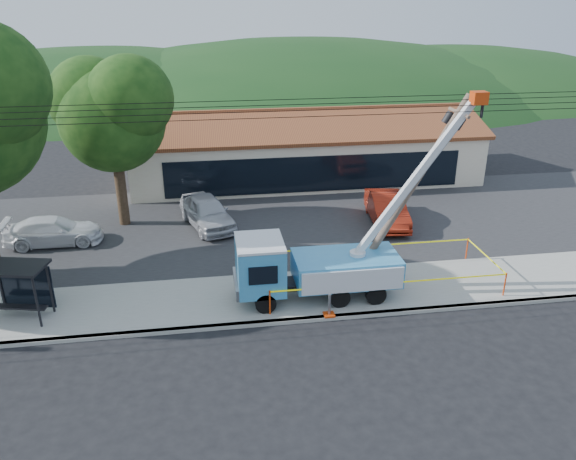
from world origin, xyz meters
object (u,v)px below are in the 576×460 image
at_px(utility_truck, 313,265).
at_px(car_red, 386,224).
at_px(bus_shelter, 18,278).
at_px(car_silver, 208,228).
at_px(leaning_pole, 413,186).
at_px(car_white, 56,245).

distance_m(utility_truck, car_red, 9.19).
xyz_separation_m(bus_shelter, car_silver, (7.11, 8.07, -1.77)).
height_order(utility_truck, car_silver, utility_truck).
xyz_separation_m(utility_truck, bus_shelter, (-11.19, 0.16, 0.21)).
distance_m(leaning_pole, car_red, 8.21).
relative_size(leaning_pole, bus_shelter, 3.13).
bearing_deg(car_silver, car_red, -23.93).
distance_m(car_silver, car_red, 9.56).
bearing_deg(bus_shelter, car_white, 105.86).
bearing_deg(car_silver, car_white, 170.52).
bearing_deg(utility_truck, bus_shelter, 179.18).
bearing_deg(car_red, utility_truck, -120.47).
bearing_deg(car_red, car_white, -173.09).
xyz_separation_m(utility_truck, leaning_pole, (4.07, 0.52, 2.95)).
height_order(utility_truck, bus_shelter, utility_truck).
height_order(bus_shelter, car_silver, bus_shelter).
height_order(bus_shelter, car_white, bus_shelter).
relative_size(bus_shelter, car_silver, 0.54).
distance_m(utility_truck, car_silver, 9.31).
height_order(car_silver, car_white, car_silver).
distance_m(utility_truck, bus_shelter, 11.19).
distance_m(leaning_pole, car_silver, 12.08).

